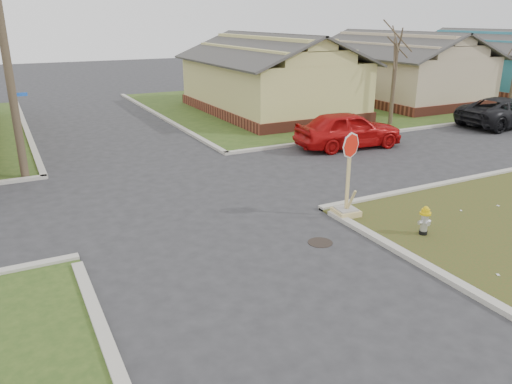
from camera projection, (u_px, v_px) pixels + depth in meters
name	position (u px, v px, depth m)	size (l,w,h in m)	color
ground	(235.00, 252.00, 12.37)	(120.00, 120.00, 0.00)	#2A292C
verge_far_right	(401.00, 95.00, 36.96)	(37.00, 19.00, 0.05)	#2E4719
curbs	(171.00, 193.00, 16.56)	(80.00, 40.00, 0.12)	#B0AB9F
manhole	(320.00, 242.00, 12.90)	(0.64, 0.64, 0.01)	black
side_house_yellow	(270.00, 76.00, 29.80)	(7.60, 11.60, 4.70)	brown
side_house_tan	(397.00, 68.00, 34.12)	(7.60, 11.60, 4.70)	brown
side_house_teal	(497.00, 62.00, 38.44)	(7.60, 11.60, 4.70)	brown
utility_pole	(4.00, 44.00, 16.47)	(1.80, 0.28, 9.00)	#473929
tree_mid_right	(393.00, 84.00, 26.26)	(0.22, 0.22, 4.20)	#473929
fire_hydrant	(425.00, 219.00, 13.15)	(0.30, 0.30, 0.80)	black
stop_sign	(347.00, 198.00, 14.42)	(0.70, 0.68, 2.46)	tan
red_sedan	(348.00, 129.00, 22.04)	(1.93, 4.79, 1.63)	#B10C0D
dark_pickup	(505.00, 112.00, 26.45)	(2.51, 5.45, 1.51)	black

